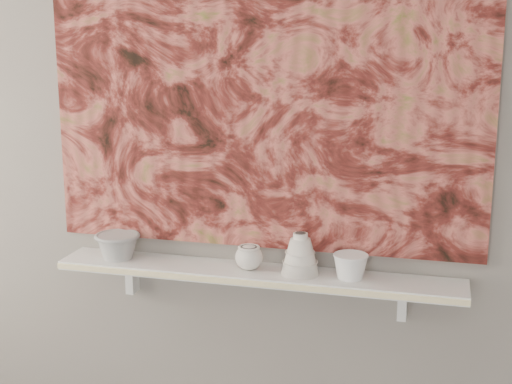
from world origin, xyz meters
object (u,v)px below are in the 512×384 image
(bowl_grey, at_px, (118,246))
(cup_cream, at_px, (249,257))
(bell_vessel, at_px, (300,253))
(bowl_white, at_px, (350,266))
(shelf, at_px, (256,274))
(painting, at_px, (262,88))

(bowl_grey, bearing_deg, cup_cream, 0.00)
(bell_vessel, distance_m, bowl_white, 0.17)
(shelf, relative_size, cup_cream, 14.86)
(bowl_white, bearing_deg, bell_vessel, 180.00)
(bowl_grey, bearing_deg, bowl_white, 0.00)
(shelf, xyz_separation_m, bowl_white, (0.32, 0.00, 0.06))
(cup_cream, bearing_deg, shelf, 0.00)
(shelf, xyz_separation_m, painting, (0.00, 0.08, 0.62))
(bowl_grey, height_order, cup_cream, bowl_grey)
(bell_vessel, bearing_deg, painting, 152.09)
(shelf, height_order, cup_cream, cup_cream)
(bowl_grey, xyz_separation_m, bowl_white, (0.83, 0.00, -0.00))
(cup_cream, relative_size, bowl_white, 0.81)
(shelf, xyz_separation_m, cup_cream, (-0.03, 0.00, 0.06))
(cup_cream, bearing_deg, bell_vessel, 0.00)
(bowl_grey, xyz_separation_m, cup_cream, (0.49, 0.00, -0.00))
(bell_vessel, bearing_deg, bowl_white, 0.00)
(shelf, bearing_deg, bell_vessel, 0.00)
(cup_cream, distance_m, bell_vessel, 0.18)
(shelf, xyz_separation_m, bowl_grey, (-0.51, 0.00, 0.06))
(cup_cream, distance_m, bowl_white, 0.35)
(shelf, relative_size, bowl_grey, 8.67)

